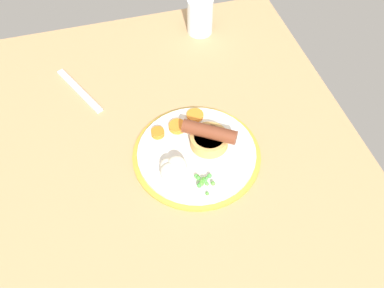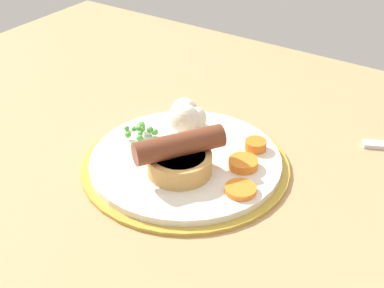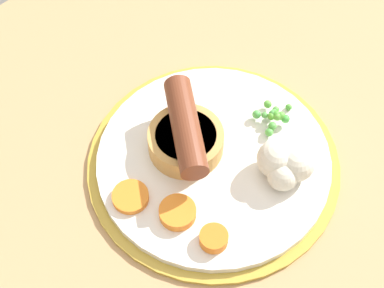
{
  "view_description": "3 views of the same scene",
  "coord_description": "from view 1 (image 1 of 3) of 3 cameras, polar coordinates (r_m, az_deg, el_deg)",
  "views": [
    {
      "loc": [
        47.62,
        -11.57,
        76.32
      ],
      "look_at": [
        -4.85,
        3.16,
        5.88
      ],
      "focal_mm": 40.0,
      "sensor_mm": 36.0,
      "label": 1
    },
    {
      "loc": [
        -36.56,
        51.19,
        43.61
      ],
      "look_at": [
        -4.38,
        3.23,
        6.34
      ],
      "focal_mm": 50.0,
      "sensor_mm": 36.0,
      "label": 2
    },
    {
      "loc": [
        -29.84,
        -20.77,
        62.46
      ],
      "look_at": [
        -5.47,
        5.51,
        7.23
      ],
      "focal_mm": 60.0,
      "sensor_mm": 36.0,
      "label": 3
    }
  ],
  "objects": [
    {
      "name": "dinner_plate",
      "position": [
        0.9,
        0.62,
        -1.3
      ],
      "size": [
        27.23,
        27.23,
        1.4
      ],
      "color": "#B79333",
      "rests_on": "dining_table"
    },
    {
      "name": "cauliflower_floret",
      "position": [
        0.85,
        -2.62,
        -3.27
      ],
      "size": [
        5.51,
        5.72,
        4.15
      ],
      "color": "beige",
      "rests_on": "dinner_plate"
    },
    {
      "name": "drinking_glass",
      "position": [
        1.18,
        1.08,
        16.7
      ],
      "size": [
        6.79,
        6.79,
        9.78
      ],
      "primitive_type": "cylinder",
      "color": "silver",
      "rests_on": "dining_table"
    },
    {
      "name": "sausage_pudding",
      "position": [
        0.89,
        2.31,
        0.93
      ],
      "size": [
        8.64,
        11.09,
        5.52
      ],
      "rotation": [
        0.0,
        0.0,
        0.99
      ],
      "color": "tan",
      "rests_on": "dinner_plate"
    },
    {
      "name": "fork",
      "position": [
        1.07,
        -14.8,
        6.92
      ],
      "size": [
        16.95,
        9.16,
        0.6
      ],
      "primitive_type": "cube",
      "rotation": [
        0.0,
        0.0,
        0.44
      ],
      "color": "silver",
      "rests_on": "dining_table"
    },
    {
      "name": "dining_table",
      "position": [
        0.89,
        -1.11,
        -4.52
      ],
      "size": [
        110.0,
        80.0,
        3.0
      ],
      "primitive_type": "cube",
      "color": "tan",
      "rests_on": "ground"
    },
    {
      "name": "carrot_slice_1",
      "position": [
        0.93,
        -1.97,
        2.36
      ],
      "size": [
        5.13,
        5.13,
        1.12
      ],
      "primitive_type": "cylinder",
      "rotation": [
        0.0,
        0.0,
        0.51
      ],
      "color": "orange",
      "rests_on": "dinner_plate"
    },
    {
      "name": "carrot_slice_0",
      "position": [
        0.92,
        -4.59,
        1.51
      ],
      "size": [
        3.84,
        3.84,
        1.29
      ],
      "primitive_type": "cylinder",
      "rotation": [
        0.0,
        0.0,
        5.17
      ],
      "color": "orange",
      "rests_on": "dinner_plate"
    },
    {
      "name": "pea_pile",
      "position": [
        0.84,
        1.57,
        -4.97
      ],
      "size": [
        5.08,
        3.72,
        1.81
      ],
      "color": "#559F44",
      "rests_on": "dinner_plate"
    },
    {
      "name": "carrot_slice_3",
      "position": [
        0.96,
        0.41,
        3.87
      ],
      "size": [
        4.78,
        4.78,
        0.72
      ],
      "primitive_type": "cylinder",
      "rotation": [
        0.0,
        0.0,
        2.83
      ],
      "color": "orange",
      "rests_on": "dinner_plate"
    }
  ]
}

